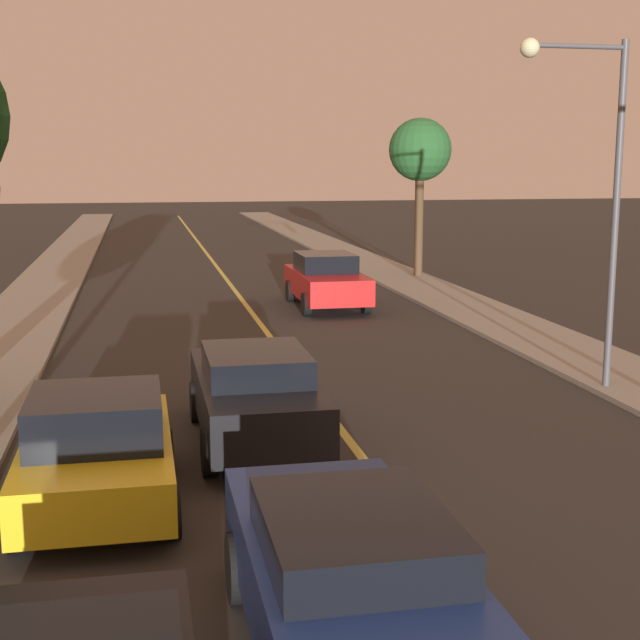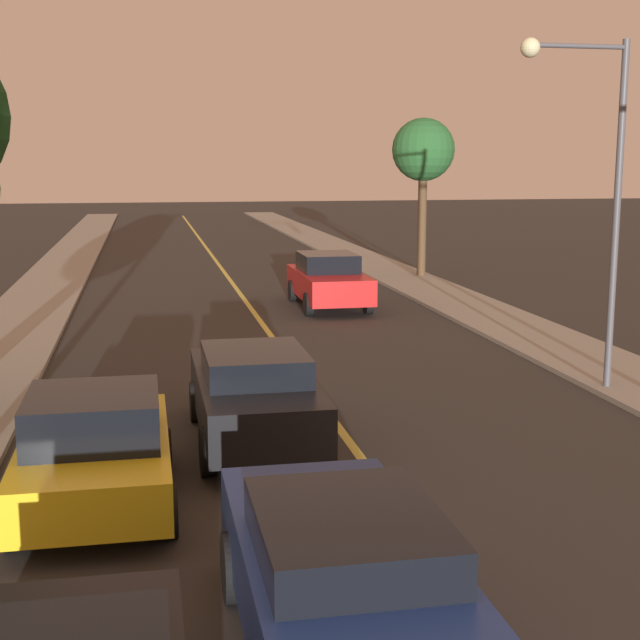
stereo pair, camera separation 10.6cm
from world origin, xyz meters
TOP-DOWN VIEW (x-y plane):
  - road_surface at (0.00, 36.00)m, footprint 10.82×80.00m
  - sidewalk_left at (-6.66, 36.00)m, footprint 2.50×80.00m
  - sidewalk_right at (6.66, 36.00)m, footprint 2.50×80.00m
  - car_near_lane_front at (-1.51, 4.96)m, footprint 1.93×4.51m
  - car_near_lane_second at (-1.51, 11.60)m, footprint 1.93×4.51m
  - car_outer_lane_second at (-3.90, 9.33)m, footprint 2.03×3.99m
  - car_far_oncoming at (2.43, 24.82)m, footprint 2.05×4.65m
  - streetlamp_right at (5.22, 13.52)m, footprint 2.16×0.36m
  - tree_right_near at (7.43, 31.05)m, footprint 2.40×2.40m

SIDE VIEW (x-z plane):
  - road_surface at x=0.00m, z-range 0.00..0.01m
  - sidewalk_left at x=-6.66m, z-range 0.00..0.12m
  - sidewalk_right at x=6.66m, z-range 0.00..0.12m
  - car_outer_lane_second at x=-3.90m, z-range -0.01..1.57m
  - car_near_lane_second at x=-1.51m, z-range 0.04..1.62m
  - car_near_lane_front at x=-1.51m, z-range 0.06..1.61m
  - car_far_oncoming at x=2.43m, z-range 0.02..1.71m
  - streetlamp_right at x=5.22m, z-range 1.13..7.78m
  - tree_right_near at x=7.43m, z-range 1.85..7.90m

